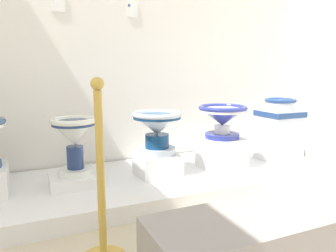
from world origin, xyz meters
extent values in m
cube|color=white|center=(1.83, 1.92, 0.06)|extent=(3.13, 1.03, 0.12)
cube|color=white|center=(1.19, 1.92, 0.17)|extent=(0.38, 0.30, 0.08)
cylinder|color=white|center=(1.19, 1.92, 0.23)|extent=(0.24, 0.24, 0.05)
cylinder|color=navy|center=(1.19, 1.92, 0.34)|extent=(0.12, 0.12, 0.17)
cone|color=white|center=(1.19, 1.92, 0.52)|extent=(0.31, 0.31, 0.19)
cylinder|color=navy|center=(1.19, 1.92, 0.59)|extent=(0.31, 0.31, 0.03)
torus|color=white|center=(1.19, 1.92, 0.61)|extent=(0.33, 0.33, 0.04)
cylinder|color=navy|center=(1.19, 1.92, 0.61)|extent=(0.22, 0.22, 0.01)
cube|color=white|center=(1.84, 1.92, 0.21)|extent=(0.33, 0.32, 0.17)
cylinder|color=#AFBDCC|center=(1.84, 1.92, 0.32)|extent=(0.30, 0.30, 0.05)
cylinder|color=navy|center=(1.84, 1.92, 0.40)|extent=(0.19, 0.19, 0.11)
cone|color=#AFBDCC|center=(1.84, 1.92, 0.54)|extent=(0.39, 0.39, 0.16)
cylinder|color=navy|center=(1.84, 1.92, 0.60)|extent=(0.39, 0.39, 0.03)
torus|color=#AFBDCC|center=(1.84, 1.92, 0.62)|extent=(0.40, 0.40, 0.04)
cylinder|color=navy|center=(1.84, 1.92, 0.62)|extent=(0.28, 0.28, 0.01)
cube|color=white|center=(2.44, 1.87, 0.25)|extent=(0.37, 0.30, 0.26)
cylinder|color=navy|center=(2.44, 1.87, 0.41)|extent=(0.30, 0.30, 0.04)
cylinder|color=white|center=(2.44, 1.87, 0.46)|extent=(0.14, 0.14, 0.07)
cone|color=navy|center=(2.44, 1.87, 0.57)|extent=(0.41, 0.41, 0.15)
cylinder|color=white|center=(2.44, 1.87, 0.63)|extent=(0.40, 0.40, 0.03)
torus|color=navy|center=(2.44, 1.87, 0.65)|extent=(0.42, 0.42, 0.04)
cylinder|color=white|center=(2.44, 1.87, 0.65)|extent=(0.29, 0.29, 0.01)
cube|color=white|center=(3.07, 1.87, 0.17)|extent=(0.33, 0.33, 0.10)
cube|color=silver|center=(3.07, 1.87, 0.41)|extent=(0.34, 0.33, 0.38)
cube|color=navy|center=(3.07, 1.87, 0.57)|extent=(0.35, 0.34, 0.05)
cylinder|color=silver|center=(3.07, 1.87, 0.65)|extent=(0.27, 0.27, 0.09)
torus|color=navy|center=(3.07, 1.87, 0.69)|extent=(0.29, 0.29, 0.04)
cube|color=white|center=(1.18, 2.45, 1.52)|extent=(0.11, 0.01, 0.14)
cube|color=white|center=(1.82, 2.45, 1.51)|extent=(0.10, 0.01, 0.12)
cube|color=#386BAD|center=(1.79, 2.45, 1.54)|extent=(0.02, 0.01, 0.02)
cylinder|color=#353E86|center=(3.46, 2.10, 0.01)|extent=(0.18, 0.18, 0.03)
ellipsoid|color=#ABB0DB|center=(3.46, 2.10, 0.14)|extent=(0.26, 0.26, 0.22)
cylinder|color=#ABB0DB|center=(3.46, 2.10, 0.32)|extent=(0.10, 0.10, 0.14)
torus|color=#353E86|center=(3.46, 2.10, 0.39)|extent=(0.14, 0.14, 0.02)
cylinder|color=gold|center=(1.20, 1.07, 0.45)|extent=(0.04, 0.04, 0.85)
sphere|color=gold|center=(1.20, 1.07, 0.91)|extent=(0.06, 0.06, 0.06)
cube|color=gray|center=(1.88, 0.51, 0.20)|extent=(1.26, 0.36, 0.40)
camera|label=1|loc=(0.88, -0.45, 0.97)|focal=34.43mm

